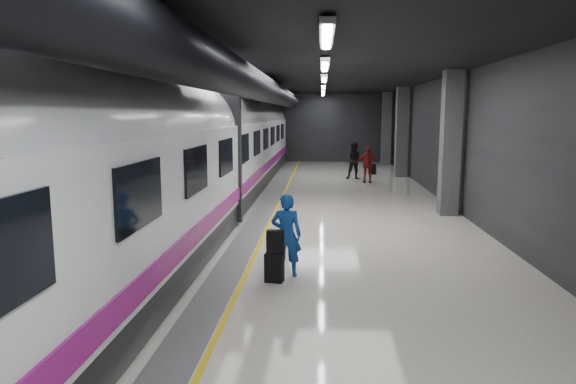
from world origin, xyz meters
name	(u,v)px	position (x,y,z in m)	size (l,w,h in m)	color
ground	(302,226)	(0.00, 0.00, 0.00)	(40.00, 40.00, 0.00)	white
platform_hall	(294,101)	(-0.29, 0.96, 3.54)	(10.02, 40.02, 4.51)	black
train	(188,153)	(-3.25, 0.00, 2.07)	(3.05, 38.00, 4.05)	black
traveler_main	(286,235)	(-0.13, -4.57, 0.83)	(0.60, 0.40, 1.65)	#174FAF
suitcase_main	(274,267)	(-0.34, -4.95, 0.28)	(0.35, 0.22, 0.56)	black
shoulder_bag	(275,242)	(-0.32, -4.95, 0.79)	(0.33, 0.18, 0.44)	black
traveler_far_a	(355,161)	(2.17, 10.77, 0.91)	(0.88, 0.69, 1.82)	black
traveler_far_b	(367,164)	(2.67, 9.57, 0.86)	(1.01, 0.42, 1.72)	maroon
suitcase_far	(372,169)	(3.23, 12.89, 0.27)	(0.36, 0.24, 0.54)	black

